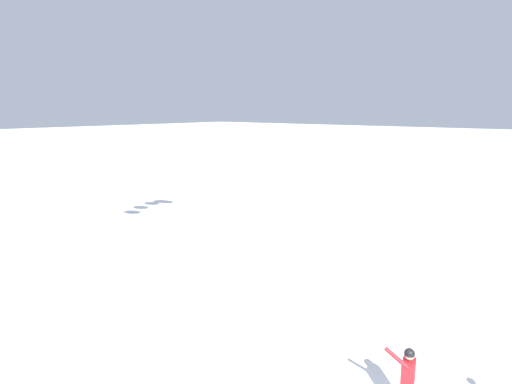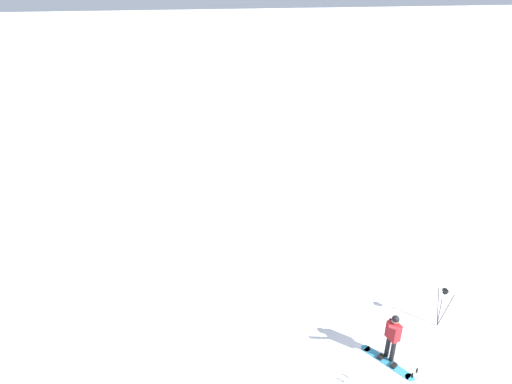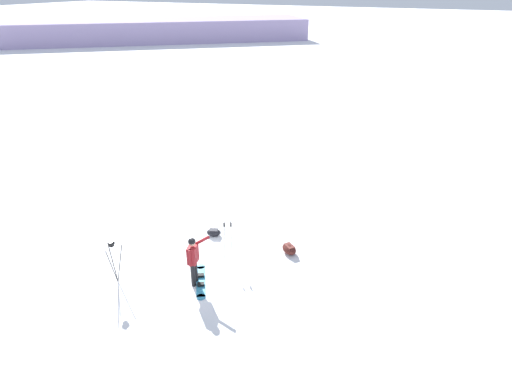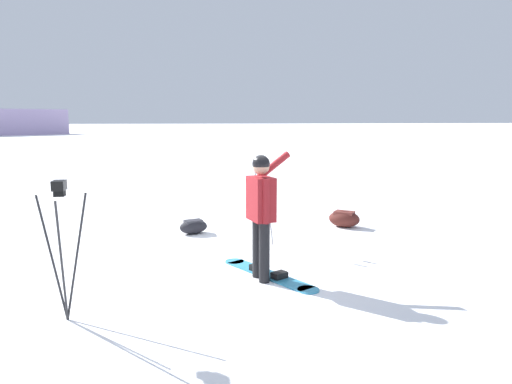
{
  "view_description": "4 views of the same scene",
  "coord_description": "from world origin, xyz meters",
  "px_view_note": "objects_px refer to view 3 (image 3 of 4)",
  "views": [
    {
      "loc": [
        2.54,
        -8.0,
        6.61
      ],
      "look_at": [
        -3.43,
        -0.78,
        4.85
      ],
      "focal_mm": 31.52,
      "sensor_mm": 36.0,
      "label": 1
    },
    {
      "loc": [
        -6.34,
        -7.94,
        10.34
      ],
      "look_at": [
        -4.91,
        -1.01,
        6.85
      ],
      "focal_mm": 31.01,
      "sensor_mm": 36.0,
      "label": 2
    },
    {
      "loc": [
        -6.58,
        9.48,
        8.39
      ],
      "look_at": [
        -1.97,
        -0.55,
        2.88
      ],
      "focal_mm": 29.86,
      "sensor_mm": 36.0,
      "label": 3
    },
    {
      "loc": [
        0.46,
        6.64,
        2.1
      ],
      "look_at": [
        -0.57,
        -0.33,
        0.99
      ],
      "focal_mm": 33.34,
      "sensor_mm": 36.0,
      "label": 4
    }
  ],
  "objects_px": {
    "ski_poles": "(228,235)",
    "snowboarder": "(193,257)",
    "camera_tripod": "(113,254)",
    "gear_bag_small": "(289,249)",
    "snowboard": "(201,281)",
    "gear_bag_large": "(214,232)"
  },
  "relations": [
    {
      "from": "snowboarder",
      "to": "snowboard",
      "type": "bearing_deg",
      "value": -128.44
    },
    {
      "from": "camera_tripod",
      "to": "gear_bag_small",
      "type": "xyz_separation_m",
      "value": [
        -4.27,
        -3.68,
        -0.88
      ]
    },
    {
      "from": "camera_tripod",
      "to": "ski_poles",
      "type": "xyz_separation_m",
      "value": [
        -2.5,
        -2.6,
        -0.18
      ]
    },
    {
      "from": "gear_bag_large",
      "to": "gear_bag_small",
      "type": "distance_m",
      "value": 2.9
    },
    {
      "from": "snowboard",
      "to": "gear_bag_small",
      "type": "height_order",
      "value": "gear_bag_small"
    },
    {
      "from": "snowboarder",
      "to": "ski_poles",
      "type": "relative_size",
      "value": 1.24
    },
    {
      "from": "snowboarder",
      "to": "gear_bag_large",
      "type": "distance_m",
      "value": 2.88
    },
    {
      "from": "gear_bag_small",
      "to": "ski_poles",
      "type": "xyz_separation_m",
      "value": [
        1.77,
        1.09,
        0.7
      ]
    },
    {
      "from": "snowboard",
      "to": "camera_tripod",
      "type": "relative_size",
      "value": 1.05
    },
    {
      "from": "gear_bag_small",
      "to": "snowboard",
      "type": "bearing_deg",
      "value": 53.14
    },
    {
      "from": "gear_bag_small",
      "to": "ski_poles",
      "type": "relative_size",
      "value": 0.54
    },
    {
      "from": "snowboarder",
      "to": "gear_bag_large",
      "type": "bearing_deg",
      "value": -72.25
    },
    {
      "from": "camera_tripod",
      "to": "ski_poles",
      "type": "height_order",
      "value": "camera_tripod"
    },
    {
      "from": "snowboard",
      "to": "gear_bag_small",
      "type": "relative_size",
      "value": 2.15
    },
    {
      "from": "snowboard",
      "to": "gear_bag_large",
      "type": "distance_m",
      "value": 2.66
    },
    {
      "from": "snowboarder",
      "to": "gear_bag_small",
      "type": "height_order",
      "value": "snowboarder"
    },
    {
      "from": "camera_tripod",
      "to": "snowboarder",
      "type": "bearing_deg",
      "value": -156.83
    },
    {
      "from": "ski_poles",
      "to": "snowboard",
      "type": "bearing_deg",
      "value": 83.38
    },
    {
      "from": "camera_tripod",
      "to": "gear_bag_small",
      "type": "height_order",
      "value": "camera_tripod"
    },
    {
      "from": "gear_bag_large",
      "to": "ski_poles",
      "type": "distance_m",
      "value": 1.66
    },
    {
      "from": "snowboard",
      "to": "ski_poles",
      "type": "height_order",
      "value": "ski_poles"
    },
    {
      "from": "ski_poles",
      "to": "snowboarder",
      "type": "bearing_deg",
      "value": 80.06
    }
  ]
}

